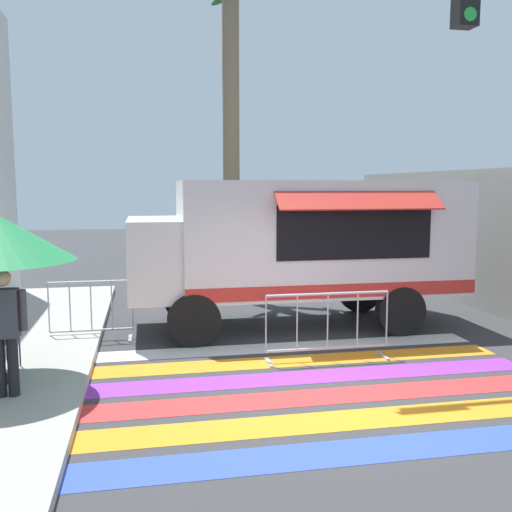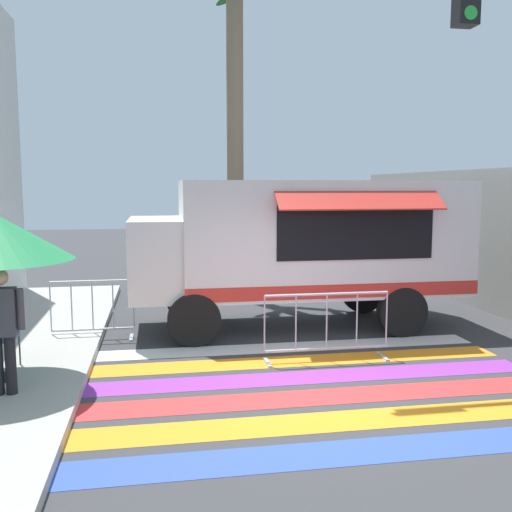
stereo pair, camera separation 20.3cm
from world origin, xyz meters
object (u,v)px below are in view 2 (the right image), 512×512
Objects in this scene: traffic_signal_pole at (501,76)px; folding_chair at (0,331)px; barricade_front at (327,327)px; palm_tree at (234,75)px; food_truck at (296,241)px; barricade_side at (93,312)px; vendor_person at (2,324)px.

folding_chair is at bearing 178.41° from traffic_signal_pole.
folding_chair is 0.45× the size of barricade_front.
food_truck is at bearing -76.88° from palm_tree.
barricade_front is 4.09m from barricade_side.
folding_chair is at bearing 117.12° from vendor_person.
palm_tree reaches higher than barricade_front.
traffic_signal_pole is at bearing -17.66° from barricade_side.
barricade_front is at bearing 16.31° from folding_chair.
traffic_signal_pole is 7.60m from barricade_side.
palm_tree is at bearing 69.44° from folding_chair.
vendor_person is at bearing -104.41° from barricade_side.
food_truck is 4.36× the size of barricade_side.
traffic_signal_pole is (2.56, -2.33, 2.67)m from food_truck.
traffic_signal_pole is at bearing -42.26° from food_truck.
vendor_person reaches higher than folding_chair.
barricade_front is at bearing -91.14° from food_truck.
vendor_person reaches higher than barricade_side.
vendor_person is 4.55m from barricade_front.
traffic_signal_pole reaches higher than barricade_side.
food_truck is at bearing 137.74° from traffic_signal_pole.
palm_tree is (-3.29, 5.48, 0.91)m from traffic_signal_pole.
barricade_front is 7.13m from palm_tree.
food_truck is 5.51m from vendor_person.
vendor_person is at bearing -172.85° from traffic_signal_pole.
barricade_front is 0.25× the size of palm_tree.
folding_chair is (-7.32, 0.20, -3.65)m from traffic_signal_pole.
barricade_side is at bearing 76.38° from folding_chair.
vendor_person is 8.48m from palm_tree.
vendor_person is (0.31, -1.08, 0.35)m from folding_chair.
barricade_front is at bearing -82.59° from palm_tree.
palm_tree is at bearing 70.68° from vendor_person.
traffic_signal_pole reaches higher than vendor_person.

